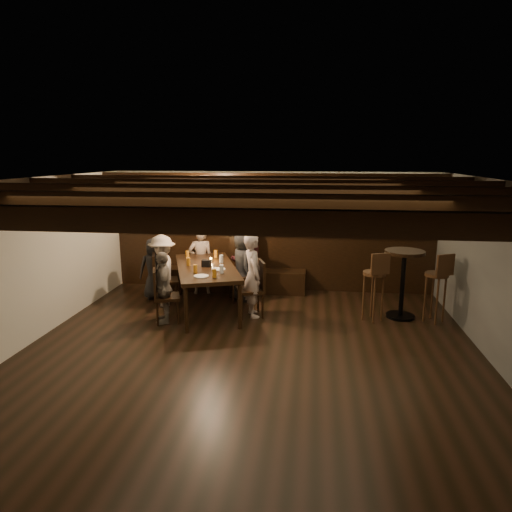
# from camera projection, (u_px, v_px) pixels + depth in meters

# --- Properties ---
(room) EXTENTS (7.00, 7.00, 7.00)m
(room) POSITION_uv_depth(u_px,v_px,m) (250.00, 250.00, 8.11)
(room) COLOR black
(room) RESTS_ON ground
(dining_table) EXTENTS (1.63, 2.36, 0.81)m
(dining_table) POSITION_uv_depth(u_px,v_px,m) (206.00, 270.00, 8.02)
(dining_table) COLOR black
(dining_table) RESTS_ON floor
(chair_left_near) EXTENTS (0.57, 0.57, 0.97)m
(chair_left_near) POSITION_uv_depth(u_px,v_px,m) (165.00, 289.00, 8.40)
(chair_left_near) COLOR black
(chair_left_near) RESTS_ON floor
(chair_left_far) EXTENTS (0.52, 0.52, 0.90)m
(chair_left_far) POSITION_uv_depth(u_px,v_px,m) (166.00, 306.00, 7.54)
(chair_left_far) COLOR black
(chair_left_far) RESTS_ON floor
(chair_right_near) EXTENTS (0.57, 0.57, 0.98)m
(chair_right_near) POSITION_uv_depth(u_px,v_px,m) (242.00, 285.00, 8.69)
(chair_right_near) COLOR black
(chair_right_near) RESTS_ON floor
(chair_right_far) EXTENTS (0.56, 0.56, 0.96)m
(chair_right_far) POSITION_uv_depth(u_px,v_px,m) (251.00, 299.00, 7.83)
(chair_right_far) COLOR black
(chair_right_far) RESTS_ON floor
(person_bench_left) EXTENTS (0.67, 0.55, 1.19)m
(person_bench_left) POSITION_uv_depth(u_px,v_px,m) (155.00, 268.00, 8.73)
(person_bench_left) COLOR black
(person_bench_left) RESTS_ON floor
(person_bench_centre) EXTENTS (0.57, 0.46, 1.34)m
(person_bench_centre) POSITION_uv_depth(u_px,v_px,m) (201.00, 261.00, 9.03)
(person_bench_centre) COLOR gray
(person_bench_centre) RESTS_ON floor
(person_bench_right) EXTENTS (0.78, 0.69, 1.34)m
(person_bench_right) POSITION_uv_depth(u_px,v_px,m) (247.00, 260.00, 9.07)
(person_bench_right) COLOR #4D1A1E
(person_bench_right) RESTS_ON floor
(person_left_near) EXTENTS (0.74, 0.96, 1.32)m
(person_left_near) POSITION_uv_depth(u_px,v_px,m) (163.00, 270.00, 8.31)
(person_left_near) COLOR #B3A497
(person_left_near) RESTS_ON floor
(person_left_far) EXTENTS (0.51, 0.76, 1.19)m
(person_left_far) POSITION_uv_depth(u_px,v_px,m) (163.00, 287.00, 7.47)
(person_left_far) COLOR slate
(person_left_far) RESTS_ON floor
(person_right_near) EXTENTS (0.63, 0.77, 1.36)m
(person_right_near) POSITION_uv_depth(u_px,v_px,m) (243.00, 265.00, 8.61)
(person_right_near) COLOR black
(person_right_near) RESTS_ON floor
(person_right_far) EXTENTS (0.50, 0.61, 1.43)m
(person_right_far) POSITION_uv_depth(u_px,v_px,m) (253.00, 275.00, 7.74)
(person_right_far) COLOR #BDA7A0
(person_right_far) RESTS_ON floor
(pint_a) EXTENTS (0.07, 0.07, 0.14)m
(pint_a) POSITION_uv_depth(u_px,v_px,m) (187.00, 255.00, 8.60)
(pint_a) COLOR #BF7219
(pint_a) RESTS_ON dining_table
(pint_b) EXTENTS (0.07, 0.07, 0.14)m
(pint_b) POSITION_uv_depth(u_px,v_px,m) (216.00, 254.00, 8.66)
(pint_b) COLOR #BF7219
(pint_b) RESTS_ON dining_table
(pint_c) EXTENTS (0.07, 0.07, 0.14)m
(pint_c) POSITION_uv_depth(u_px,v_px,m) (188.00, 262.00, 8.02)
(pint_c) COLOR #BF7219
(pint_c) RESTS_ON dining_table
(pint_d) EXTENTS (0.07, 0.07, 0.14)m
(pint_d) POSITION_uv_depth(u_px,v_px,m) (221.00, 259.00, 8.24)
(pint_d) COLOR silver
(pint_d) RESTS_ON dining_table
(pint_e) EXTENTS (0.07, 0.07, 0.14)m
(pint_e) POSITION_uv_depth(u_px,v_px,m) (195.00, 269.00, 7.51)
(pint_e) COLOR #BF7219
(pint_e) RESTS_ON dining_table
(pint_f) EXTENTS (0.07, 0.07, 0.14)m
(pint_f) POSITION_uv_depth(u_px,v_px,m) (222.00, 269.00, 7.50)
(pint_f) COLOR silver
(pint_f) RESTS_ON dining_table
(pint_g) EXTENTS (0.07, 0.07, 0.14)m
(pint_g) POSITION_uv_depth(u_px,v_px,m) (214.00, 273.00, 7.23)
(pint_g) COLOR #BF7219
(pint_g) RESTS_ON dining_table
(plate_near) EXTENTS (0.24, 0.24, 0.01)m
(plate_near) POSITION_uv_depth(u_px,v_px,m) (201.00, 276.00, 7.30)
(plate_near) COLOR white
(plate_near) RESTS_ON dining_table
(plate_far) EXTENTS (0.24, 0.24, 0.01)m
(plate_far) POSITION_uv_depth(u_px,v_px,m) (218.00, 269.00, 7.75)
(plate_far) COLOR white
(plate_far) RESTS_ON dining_table
(condiment_caddy) EXTENTS (0.15, 0.10, 0.12)m
(condiment_caddy) POSITION_uv_depth(u_px,v_px,m) (206.00, 263.00, 7.94)
(condiment_caddy) COLOR black
(condiment_caddy) RESTS_ON dining_table
(candle) EXTENTS (0.05, 0.05, 0.05)m
(candle) POSITION_uv_depth(u_px,v_px,m) (211.00, 261.00, 8.31)
(candle) COLOR beige
(candle) RESTS_ON dining_table
(high_top_table) EXTENTS (0.66, 0.66, 1.17)m
(high_top_table) POSITION_uv_depth(u_px,v_px,m) (403.00, 274.00, 7.65)
(high_top_table) COLOR black
(high_top_table) RESTS_ON floor
(bar_stool_left) EXTENTS (0.41, 0.43, 1.18)m
(bar_stool_left) POSITION_uv_depth(u_px,v_px,m) (373.00, 295.00, 7.58)
(bar_stool_left) COLOR #3D2913
(bar_stool_left) RESTS_ON floor
(bar_stool_right) EXTENTS (0.42, 0.43, 1.18)m
(bar_stool_right) POSITION_uv_depth(u_px,v_px,m) (435.00, 296.00, 7.50)
(bar_stool_right) COLOR #3D2913
(bar_stool_right) RESTS_ON floor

